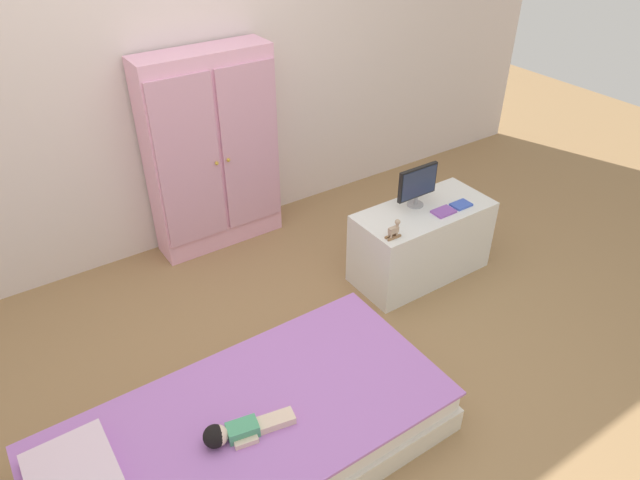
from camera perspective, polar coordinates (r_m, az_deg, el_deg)
ground_plane at (r=3.11m, az=-1.44°, el=-13.27°), size 10.00×10.00×0.02m
back_wall at (r=3.65m, az=-15.99°, el=18.29°), size 6.40×0.05×2.70m
bed at (r=2.71m, az=-7.03°, el=-18.80°), size 1.78×0.86×0.26m
doll at (r=2.52m, az=-8.67°, el=-18.26°), size 0.39×0.15×0.10m
wardrobe at (r=3.80m, az=-10.57°, el=8.45°), size 0.84×0.29×1.32m
tv_stand at (r=3.67m, az=9.96°, el=-0.18°), size 0.86×0.40×0.48m
tv_monitor at (r=3.50m, az=9.63°, el=5.49°), size 0.28×0.10×0.26m
rocking_horse_toy at (r=3.23m, az=7.37°, el=1.02°), size 0.09×0.04×0.11m
book_purple at (r=3.52m, az=12.12°, el=2.76°), size 0.13×0.09×0.01m
book_blue at (r=3.62m, az=13.78°, el=3.41°), size 0.12×0.09×0.01m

